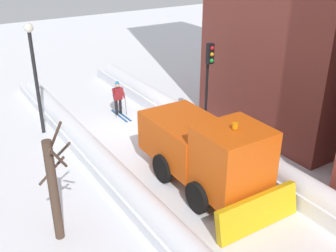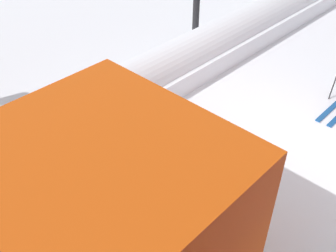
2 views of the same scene
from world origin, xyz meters
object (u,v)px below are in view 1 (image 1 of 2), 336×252
plow_truck (206,151)px  traffic_light_pole (209,71)px  street_lamp (34,66)px  skier (118,96)px  bare_tree_near (54,187)px

plow_truck → traffic_light_pole: traffic_light_pole is taller
plow_truck → street_lamp: (3.73, -7.71, 1.77)m
plow_truck → skier: bearing=-91.8°
traffic_light_pole → bare_tree_near: (8.40, 3.66, -1.14)m
skier → street_lamp: (3.97, 0.05, 2.25)m
skier → traffic_light_pole: traffic_light_pole is taller
skier → bare_tree_near: 9.55m
traffic_light_pole → bare_tree_near: traffic_light_pole is taller
plow_truck → street_lamp: bearing=-64.2°
plow_truck → bare_tree_near: 5.47m
bare_tree_near → skier: bearing=-126.8°
plow_truck → skier: 7.78m
traffic_light_pole → skier: bearing=-55.7°
traffic_light_pole → bare_tree_near: size_ratio=1.07×
skier → street_lamp: 4.56m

